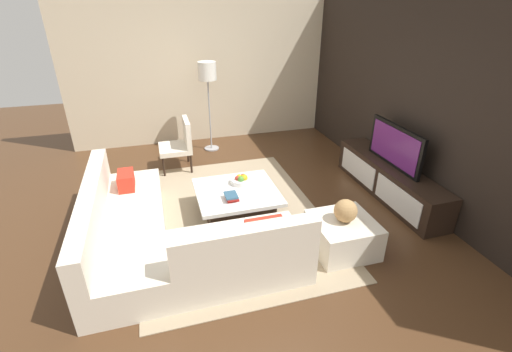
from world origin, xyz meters
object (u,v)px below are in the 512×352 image
(television, at_px, (395,146))
(book_stack, at_px, (232,197))
(accent_chair_near, at_px, (180,142))
(floor_lamp, at_px, (207,76))
(decorative_ball, at_px, (346,211))
(media_console, at_px, (389,180))
(fruit_bowl, at_px, (241,180))
(ottoman, at_px, (342,235))
(sectional_couch, at_px, (163,236))
(coffee_table, at_px, (237,202))

(television, relative_size, book_stack, 5.57)
(accent_chair_near, distance_m, floor_lamp, 1.33)
(television, height_order, decorative_ball, television)
(media_console, height_order, accent_chair_near, accent_chair_near)
(accent_chair_near, height_order, decorative_ball, accent_chair_near)
(media_console, xyz_separation_m, television, (0.00, 0.00, 0.55))
(accent_chair_near, bearing_deg, television, 63.00)
(accent_chair_near, height_order, floor_lamp, floor_lamp)
(media_console, xyz_separation_m, book_stack, (0.12, -2.42, 0.17))
(fruit_bowl, distance_m, book_stack, 0.46)
(book_stack, bearing_deg, decorative_ball, 52.87)
(floor_lamp, bearing_deg, ottoman, 14.91)
(sectional_couch, height_order, fruit_bowl, sectional_couch)
(sectional_couch, relative_size, decorative_ball, 9.37)
(media_console, distance_m, book_stack, 2.43)
(coffee_table, height_order, accent_chair_near, accent_chair_near)
(accent_chair_near, bearing_deg, media_console, 63.00)
(sectional_couch, bearing_deg, fruit_bowl, 125.51)
(coffee_table, relative_size, accent_chair_near, 1.23)
(accent_chair_near, bearing_deg, coffee_table, 23.69)
(book_stack, bearing_deg, coffee_table, 151.56)
(sectional_couch, relative_size, floor_lamp, 1.50)
(television, bearing_deg, sectional_couch, -81.11)
(sectional_couch, xyz_separation_m, accent_chair_near, (-2.34, 0.44, 0.22))
(television, height_order, coffee_table, television)
(ottoman, bearing_deg, media_console, 127.16)
(media_console, relative_size, coffee_table, 2.06)
(floor_lamp, bearing_deg, accent_chair_near, -41.20)
(floor_lamp, xyz_separation_m, fruit_bowl, (2.27, 0.03, -0.97))
(accent_chair_near, distance_m, book_stack, 2.00)
(fruit_bowl, xyz_separation_m, book_stack, (0.40, -0.22, -0.01))
(book_stack, bearing_deg, accent_chair_near, -167.06)
(floor_lamp, bearing_deg, book_stack, -4.06)
(sectional_couch, xyz_separation_m, coffee_table, (-0.62, 1.01, -0.07))
(ottoman, xyz_separation_m, book_stack, (-0.85, -1.13, 0.22))
(floor_lamp, distance_m, ottoman, 3.84)
(accent_chair_near, bearing_deg, fruit_bowl, 28.91)
(ottoman, bearing_deg, accent_chair_near, -150.63)
(fruit_bowl, relative_size, decorative_ball, 1.05)
(television, xyz_separation_m, fruit_bowl, (-0.28, -2.19, -0.36))
(coffee_table, distance_m, ottoman, 1.47)
(accent_chair_near, distance_m, decorative_ball, 3.21)
(media_console, height_order, floor_lamp, floor_lamp)
(sectional_couch, height_order, floor_lamp, floor_lamp)
(fruit_bowl, height_order, decorative_ball, decorative_ball)
(media_console, height_order, television, television)
(sectional_couch, distance_m, accent_chair_near, 2.39)
(floor_lamp, height_order, ottoman, floor_lamp)
(television, bearing_deg, accent_chair_near, -122.46)
(sectional_couch, relative_size, accent_chair_near, 2.86)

